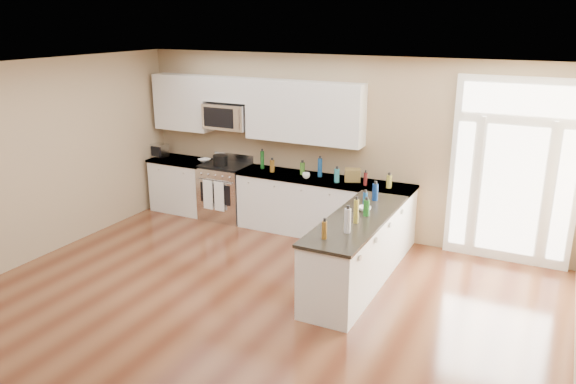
# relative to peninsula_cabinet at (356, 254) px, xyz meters

# --- Properties ---
(ground) EXTENTS (8.00, 8.00, 0.00)m
(ground) POSITION_rel_peninsula_cabinet_xyz_m (-0.93, -2.24, -0.43)
(ground) COLOR #502616
(room_shell) EXTENTS (8.00, 8.00, 8.00)m
(room_shell) POSITION_rel_peninsula_cabinet_xyz_m (-0.93, -2.24, 1.27)
(room_shell) COLOR tan
(room_shell) RESTS_ON ground
(back_cabinet_left) EXTENTS (1.10, 0.66, 0.94)m
(back_cabinet_left) POSITION_rel_peninsula_cabinet_xyz_m (-3.80, 1.45, 0.00)
(back_cabinet_left) COLOR silver
(back_cabinet_left) RESTS_ON ground
(back_cabinet_right) EXTENTS (2.85, 0.66, 0.94)m
(back_cabinet_right) POSITION_rel_peninsula_cabinet_xyz_m (-1.08, 1.45, 0.00)
(back_cabinet_right) COLOR silver
(back_cabinet_right) RESTS_ON ground
(peninsula_cabinet) EXTENTS (0.69, 2.32, 0.94)m
(peninsula_cabinet) POSITION_rel_peninsula_cabinet_xyz_m (0.00, 0.00, 0.00)
(peninsula_cabinet) COLOR silver
(peninsula_cabinet) RESTS_ON ground
(upper_cabinet_left) EXTENTS (1.04, 0.33, 0.95)m
(upper_cabinet_left) POSITION_rel_peninsula_cabinet_xyz_m (-3.81, 1.59, 1.49)
(upper_cabinet_left) COLOR silver
(upper_cabinet_left) RESTS_ON room_shell
(upper_cabinet_right) EXTENTS (1.94, 0.33, 0.95)m
(upper_cabinet_right) POSITION_rel_peninsula_cabinet_xyz_m (-1.50, 1.59, 1.49)
(upper_cabinet_right) COLOR silver
(upper_cabinet_right) RESTS_ON room_shell
(upper_cabinet_short) EXTENTS (0.82, 0.33, 0.40)m
(upper_cabinet_short) POSITION_rel_peninsula_cabinet_xyz_m (-2.88, 1.59, 1.77)
(upper_cabinet_short) COLOR silver
(upper_cabinet_short) RESTS_ON room_shell
(microwave) EXTENTS (0.78, 0.41, 0.42)m
(microwave) POSITION_rel_peninsula_cabinet_xyz_m (-2.88, 1.56, 1.33)
(microwave) COLOR silver
(microwave) RESTS_ON room_shell
(entry_door) EXTENTS (1.70, 0.10, 2.60)m
(entry_door) POSITION_rel_peninsula_cabinet_xyz_m (1.62, 1.71, 0.87)
(entry_door) COLOR white
(entry_door) RESTS_ON ground
(kitchen_range) EXTENTS (0.78, 0.69, 1.08)m
(kitchen_range) POSITION_rel_peninsula_cabinet_xyz_m (-2.90, 1.45, 0.04)
(kitchen_range) COLOR silver
(kitchen_range) RESTS_ON ground
(stockpot) EXTENTS (0.29, 0.29, 0.19)m
(stockpot) POSITION_rel_peninsula_cabinet_xyz_m (-2.94, 1.38, 0.61)
(stockpot) COLOR black
(stockpot) RESTS_ON kitchen_range
(toaster_oven) EXTENTS (0.29, 0.24, 0.23)m
(toaster_oven) POSITION_rel_peninsula_cabinet_xyz_m (-4.28, 1.45, 0.62)
(toaster_oven) COLOR silver
(toaster_oven) RESTS_ON back_cabinet_left
(cardboard_box) EXTENTS (0.28, 0.25, 0.19)m
(cardboard_box) POSITION_rel_peninsula_cabinet_xyz_m (-0.63, 1.50, 0.60)
(cardboard_box) COLOR brown
(cardboard_box) RESTS_ON back_cabinet_right
(bowl_left) EXTENTS (0.25, 0.25, 0.05)m
(bowl_left) POSITION_rel_peninsula_cabinet_xyz_m (-3.34, 1.49, 0.53)
(bowl_left) COLOR white
(bowl_left) RESTS_ON back_cabinet_left
(bowl_peninsula) EXTENTS (0.18, 0.18, 0.05)m
(bowl_peninsula) POSITION_rel_peninsula_cabinet_xyz_m (-0.01, 0.28, 0.53)
(bowl_peninsula) COLOR white
(bowl_peninsula) RESTS_ON peninsula_cabinet
(cup_counter) EXTENTS (0.14, 0.14, 0.09)m
(cup_counter) POSITION_rel_peninsula_cabinet_xyz_m (-1.32, 1.33, 0.55)
(cup_counter) COLOR white
(cup_counter) RESTS_ON back_cabinet_right
(counter_bottles) EXTENTS (2.37, 2.45, 0.30)m
(counter_bottles) POSITION_rel_peninsula_cabinet_xyz_m (-0.60, 0.74, 0.62)
(counter_bottles) COLOR #19591E
(counter_bottles) RESTS_ON back_cabinet_right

